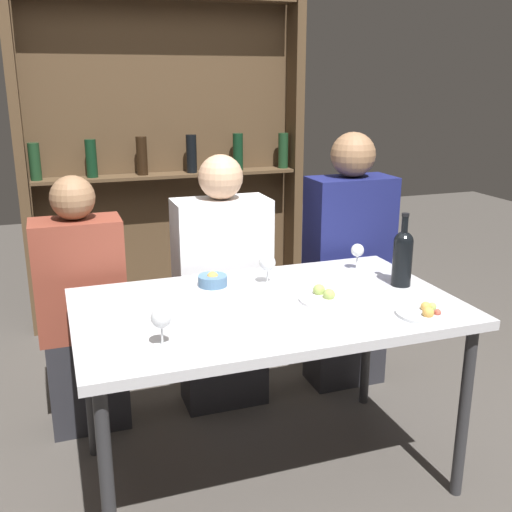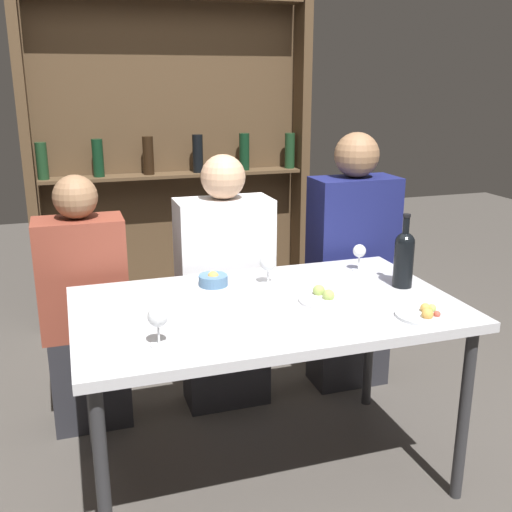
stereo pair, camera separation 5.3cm
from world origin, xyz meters
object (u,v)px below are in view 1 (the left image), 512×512
(wine_glass_0, at_px, (357,252))
(wine_glass_1, at_px, (161,319))
(food_plate_1, at_px, (425,313))
(seated_person_center, at_px, (223,292))
(wine_bottle, at_px, (403,255))
(food_plate_0, at_px, (327,297))
(wine_glass_2, at_px, (267,264))
(seated_person_right, at_px, (348,269))
(snack_bowl, at_px, (213,280))
(seated_person_left, at_px, (83,315))

(wine_glass_0, bearing_deg, wine_glass_1, -152.33)
(food_plate_1, distance_m, seated_person_center, 1.04)
(food_plate_1, bearing_deg, seated_person_center, 118.34)
(wine_bottle, xyz_separation_m, food_plate_0, (-0.36, -0.06, -0.11))
(wine_glass_1, xyz_separation_m, wine_glass_2, (0.52, 0.45, -0.01))
(wine_glass_0, distance_m, wine_glass_1, 1.08)
(wine_bottle, distance_m, seated_person_right, 0.64)
(wine_glass_1, distance_m, snack_bowl, 0.59)
(wine_glass_1, distance_m, food_plate_0, 0.70)
(wine_bottle, xyz_separation_m, seated_person_center, (-0.58, 0.59, -0.29))
(wine_glass_2, relative_size, seated_person_right, 0.09)
(seated_person_left, bearing_deg, food_plate_1, -38.53)
(wine_bottle, distance_m, food_plate_0, 0.38)
(wine_bottle, relative_size, seated_person_right, 0.23)
(wine_glass_0, relative_size, seated_person_left, 0.10)
(wine_glass_2, xyz_separation_m, snack_bowl, (-0.22, 0.05, -0.06))
(seated_person_left, bearing_deg, food_plate_0, -36.85)
(food_plate_1, xyz_separation_m, seated_person_right, (0.17, 0.90, -0.13))
(wine_glass_2, xyz_separation_m, seated_person_right, (0.58, 0.39, -0.20))
(wine_glass_1, relative_size, food_plate_1, 0.64)
(wine_bottle, relative_size, seated_person_center, 0.25)
(food_plate_1, xyz_separation_m, snack_bowl, (-0.63, 0.56, 0.01))
(food_plate_0, distance_m, snack_bowl, 0.48)
(seated_person_right, bearing_deg, wine_glass_2, -145.93)
(wine_bottle, bearing_deg, seated_person_center, 134.52)
(food_plate_0, relative_size, seated_person_right, 0.17)
(snack_bowl, xyz_separation_m, seated_person_right, (0.80, 0.34, -0.14))
(wine_glass_1, bearing_deg, wine_glass_2, 41.14)
(food_plate_1, bearing_deg, food_plate_0, 136.45)
(wine_glass_2, xyz_separation_m, food_plate_0, (0.15, -0.26, -0.07))
(food_plate_1, bearing_deg, seated_person_right, 79.24)
(seated_person_left, bearing_deg, seated_person_right, 0.00)
(seated_person_center, bearing_deg, wine_glass_1, -117.65)
(wine_glass_2, height_order, food_plate_1, wine_glass_2)
(wine_glass_0, height_order, food_plate_1, wine_glass_0)
(wine_bottle, xyz_separation_m, snack_bowl, (-0.72, 0.25, -0.10))
(wine_glass_0, bearing_deg, snack_bowl, 179.87)
(wine_glass_1, height_order, seated_person_left, seated_person_left)
(wine_glass_0, distance_m, food_plate_1, 0.56)
(wine_bottle, distance_m, food_plate_1, 0.34)
(wine_glass_0, relative_size, seated_person_center, 0.10)
(snack_bowl, distance_m, seated_person_left, 0.65)
(food_plate_1, distance_m, seated_person_right, 0.93)
(snack_bowl, xyz_separation_m, seated_person_left, (-0.50, 0.34, -0.22))
(seated_person_center, bearing_deg, food_plate_0, -71.10)
(food_plate_0, height_order, seated_person_right, seated_person_right)
(wine_bottle, relative_size, food_plate_0, 1.34)
(wine_glass_2, relative_size, seated_person_center, 0.10)
(wine_glass_2, relative_size, food_plate_1, 0.61)
(food_plate_0, relative_size, seated_person_center, 0.18)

